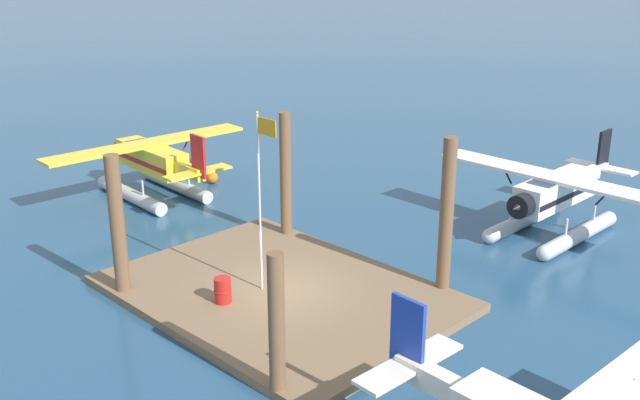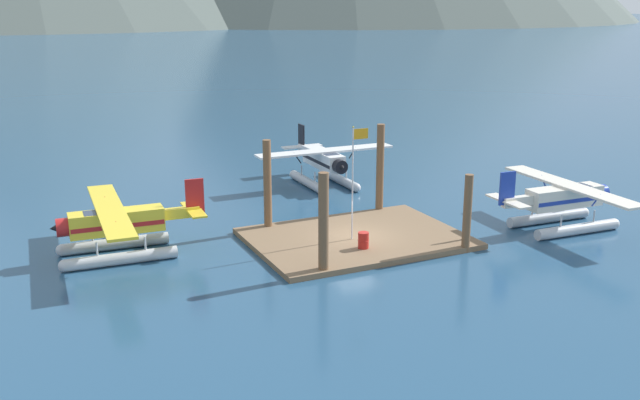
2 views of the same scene
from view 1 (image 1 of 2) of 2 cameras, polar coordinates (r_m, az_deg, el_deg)
name	(u,v)px [view 1 (image 1 of 2)]	position (r m, az deg, el deg)	size (l,w,h in m)	color
ground_plane	(279,297)	(26.18, -3.15, -7.49)	(1200.00, 1200.00, 0.00)	navy
dock_platform	(279,293)	(26.11, -3.16, -7.19)	(11.70, 8.60, 0.30)	brown
piling_near_left	(118,228)	(26.01, -15.35, -2.12)	(0.51, 0.51, 5.18)	brown
piling_near_right	(277,328)	(19.81, -3.37, -9.82)	(0.45, 0.45, 4.28)	brown
piling_far_left	(286,177)	(30.18, -2.67, 1.75)	(0.47, 0.47, 5.42)	brown
piling_far_right	(446,218)	(25.59, 9.73, -1.41)	(0.48, 0.48, 5.72)	brown
flagpole	(261,183)	(24.59, -4.55, 1.32)	(0.95, 0.10, 6.33)	silver
fuel_drum	(223,290)	(25.15, -7.52, -6.92)	(0.62, 0.62, 0.88)	#AD1E19
mooring_buoy	(212,178)	(38.57, -8.34, 1.73)	(0.62, 0.62, 0.62)	orange
seaplane_yellow_port_fwd	(152,165)	(36.78, -12.86, 2.65)	(7.98, 10.46, 3.84)	#B7BABF
seaplane_white_bow_right	(554,199)	(32.56, 17.63, 0.06)	(10.41, 7.98, 3.84)	#B7BABF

